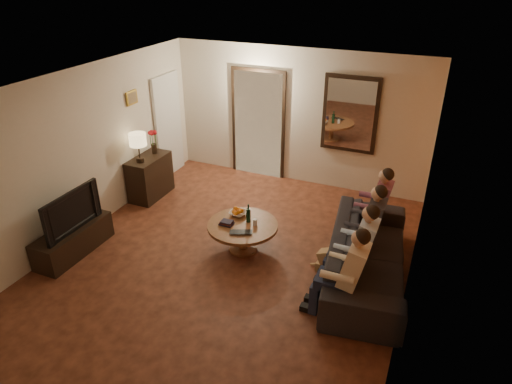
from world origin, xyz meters
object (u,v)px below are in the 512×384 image
at_px(dresser, 150,177).
at_px(tv, 67,210).
at_px(wine_bottle, 248,213).
at_px(tv_stand, 73,240).
at_px(dog, 335,257).
at_px(coffee_table, 243,237).
at_px(person_c, 367,229).
at_px(person_a, 347,277).
at_px(person_b, 358,251).
at_px(sofa, 368,255).
at_px(person_d, 374,209).
at_px(laptop, 241,234).
at_px(table_lamp, 139,148).
at_px(bowl, 238,213).

relative_size(dresser, tv, 0.82).
bearing_deg(wine_bottle, tv_stand, -153.69).
distance_m(dresser, dog, 3.89).
bearing_deg(tv_stand, coffee_table, 24.80).
relative_size(person_c, wine_bottle, 3.87).
height_order(person_a, person_b, same).
relative_size(sofa, person_d, 2.12).
distance_m(person_b, laptop, 1.67).
height_order(person_a, laptop, person_a).
height_order(table_lamp, sofa, table_lamp).
bearing_deg(table_lamp, tv, -90.00).
relative_size(dog, wine_bottle, 1.81).
xyz_separation_m(person_a, person_d, (0.00, 1.80, 0.00)).
distance_m(person_b, person_c, 0.60).
bearing_deg(laptop, dog, -13.50).
bearing_deg(person_a, person_c, 90.00).
relative_size(table_lamp, person_a, 0.45).
distance_m(dresser, person_d, 4.09).
bearing_deg(sofa, person_b, 153.99).
relative_size(dog, laptop, 1.70).
bearing_deg(sofa, table_lamp, 73.46).
bearing_deg(sofa, laptop, 93.35).
distance_m(tv, person_a, 4.10).
xyz_separation_m(table_lamp, tv_stand, (0.00, -1.80, -0.84)).
height_order(sofa, dog, sofa).
height_order(table_lamp, tv, table_lamp).
distance_m(tv_stand, person_c, 4.35).
bearing_deg(tv_stand, person_c, 19.33).
xyz_separation_m(person_c, wine_bottle, (-1.72, -0.26, 0.01)).
xyz_separation_m(table_lamp, bowl, (2.14, -0.50, -0.57)).
bearing_deg(dresser, person_a, -23.53).
bearing_deg(sofa, coffee_table, 84.29).
bearing_deg(person_b, sofa, 71.57).
distance_m(sofa, person_b, 0.39).
distance_m(dog, wine_bottle, 1.43).
xyz_separation_m(person_b, person_d, (0.00, 1.20, 0.00)).
height_order(person_a, wine_bottle, person_a).
height_order(dresser, table_lamp, table_lamp).
xyz_separation_m(tv_stand, dog, (3.76, 1.02, 0.07)).
height_order(table_lamp, coffee_table, table_lamp).
bearing_deg(person_b, bowl, 166.72).
distance_m(person_a, laptop, 1.76).
relative_size(dresser, person_c, 0.73).
relative_size(table_lamp, bowl, 2.08).
relative_size(wine_bottle, laptop, 0.94).
height_order(person_b, person_c, same).
xyz_separation_m(tv, person_c, (4.09, 1.43, -0.13)).
relative_size(dresser, wine_bottle, 2.84).
height_order(dresser, person_b, person_b).
height_order(person_b, bowl, person_b).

